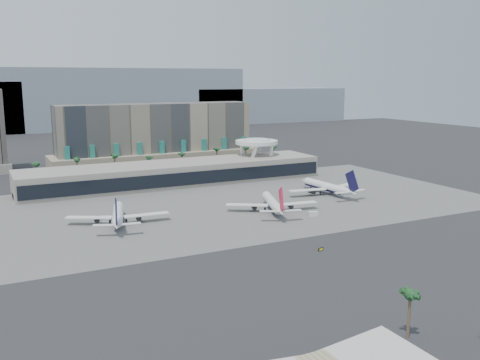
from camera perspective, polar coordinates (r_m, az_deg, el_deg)
name	(u,v)px	position (r m, az deg, el deg)	size (l,w,h in m)	color
ground	(274,233)	(206.09, 3.62, -5.71)	(900.00, 900.00, 0.00)	#232326
apron_pad	(215,204)	(253.47, -2.64, -2.55)	(260.00, 130.00, 0.06)	#5B5B59
mountain_ridge	(92,103)	(653.73, -15.47, 7.91)	(680.00, 60.00, 70.00)	gray
hotel	(156,141)	(364.38, -8.90, 4.10)	(140.00, 30.00, 42.00)	gray
terminal	(176,172)	(302.10, -6.89, 0.82)	(170.00, 32.50, 14.50)	#ABA596
saucer_structure	(257,145)	(328.14, 1.78, 3.79)	(26.00, 26.00, 21.89)	white
palm_row	(167,156)	(336.55, -7.82, 2.50)	(157.80, 2.80, 13.10)	brown
airliner_left	(118,215)	(223.45, -12.90, -3.66)	(40.75, 42.27, 14.91)	white
airliner_centre	(273,203)	(238.74, 3.51, -2.48)	(40.10, 41.47, 14.88)	white
airliner_right	(327,187)	(277.02, 9.25, -0.71)	(43.21, 44.56, 15.38)	white
service_vehicle_a	(106,219)	(229.64, -14.15, -4.02)	(4.33, 2.12, 2.12)	white
service_vehicle_b	(313,214)	(232.88, 7.81, -3.59)	(3.93, 2.25, 2.02)	silver
taxiway_sign	(321,249)	(187.68, 8.61, -7.31)	(2.40, 0.93, 1.09)	black
near_palm_a	(410,300)	(129.63, 17.67, -12.15)	(6.00, 6.00, 11.93)	brown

